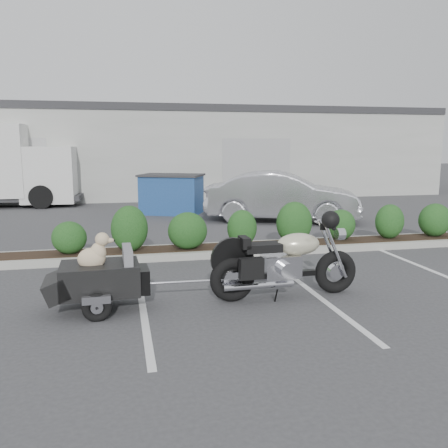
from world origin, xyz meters
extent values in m
plane|color=#38383A|center=(0.00, 0.00, 0.00)|extent=(90.00, 90.00, 0.00)
cube|color=#9E9E93|center=(1.00, 2.20, 0.07)|extent=(12.00, 1.00, 0.15)
cube|color=#9EA099|center=(0.00, 17.00, 2.00)|extent=(26.00, 10.00, 4.00)
torus|color=black|center=(-0.16, -0.96, 0.34)|extent=(0.70, 0.20, 0.69)
torus|color=black|center=(1.54, -0.90, 0.34)|extent=(0.70, 0.20, 0.69)
cylinder|color=silver|center=(-0.16, -0.96, 0.34)|extent=(0.29, 0.13, 0.29)
cylinder|color=silver|center=(1.54, -0.90, 0.34)|extent=(0.25, 0.11, 0.25)
cylinder|color=silver|center=(1.48, -1.01, 0.72)|extent=(0.45, 0.07, 0.92)
cylinder|color=silver|center=(1.47, -0.80, 0.72)|extent=(0.45, 0.07, 0.92)
cylinder|color=silver|center=(1.31, -0.91, 1.12)|extent=(0.06, 0.72, 0.04)
cylinder|color=silver|center=(1.60, -0.90, 0.95)|extent=(0.13, 0.19, 0.19)
sphere|color=black|center=(1.28, -1.22, 1.24)|extent=(0.28, 0.28, 0.27)
cube|color=silver|center=(0.61, -0.93, 0.50)|extent=(0.58, 0.37, 0.35)
cube|color=black|center=(0.72, -0.93, 0.36)|extent=(0.93, 0.13, 0.08)
ellipsoid|color=beige|center=(0.89, -0.92, 0.83)|extent=(0.69, 0.41, 0.34)
cube|color=black|center=(0.30, -0.94, 0.81)|extent=(0.58, 0.33, 0.12)
cube|color=black|center=(0.03, -0.95, 0.90)|extent=(0.13, 0.31, 0.17)
cylinder|color=silver|center=(0.21, -1.13, 0.27)|extent=(1.09, 0.13, 0.09)
cylinder|color=silver|center=(0.20, -0.76, 0.27)|extent=(1.09, 0.13, 0.09)
cube|color=black|center=(0.06, -1.24, 0.57)|extent=(0.36, 0.16, 0.31)
cube|color=black|center=(-2.08, -0.93, 0.46)|extent=(1.11, 0.78, 0.43)
cube|color=slate|center=(-1.69, -0.92, 0.74)|extent=(0.15, 0.64, 0.31)
cube|color=slate|center=(-2.03, -0.93, 0.57)|extent=(0.74, 0.66, 0.04)
cube|color=black|center=(-2.65, -0.95, 0.39)|extent=(0.42, 0.76, 0.38)
cube|color=black|center=(-1.51, -0.91, 0.41)|extent=(0.22, 0.52, 0.35)
torus|color=black|center=(-2.12, -1.37, 0.19)|extent=(0.41, 0.13, 0.40)
torus|color=black|center=(-2.15, -0.50, 0.19)|extent=(0.41, 0.13, 0.40)
cube|color=silver|center=(-2.12, -1.42, 0.31)|extent=(0.37, 0.10, 0.10)
cube|color=silver|center=(-2.15, -0.45, 0.31)|extent=(0.37, 0.10, 0.10)
cylinder|color=black|center=(-2.14, -0.93, 0.19)|extent=(0.07, 0.93, 0.04)
cylinder|color=silver|center=(-1.26, -0.90, 0.34)|extent=(0.62, 0.06, 0.04)
ellipsoid|color=#C8AF87|center=(-2.19, -0.93, 0.76)|extent=(0.40, 0.28, 0.31)
ellipsoid|color=#C8AF87|center=(-2.09, -0.93, 0.84)|extent=(0.23, 0.22, 0.29)
sphere|color=#C8AF87|center=(-2.03, -0.93, 1.03)|extent=(0.20, 0.20, 0.20)
ellipsoid|color=#C8AF87|center=(-1.94, -0.92, 1.01)|extent=(0.15, 0.09, 0.07)
sphere|color=black|center=(-1.88, -0.92, 1.01)|extent=(0.04, 0.04, 0.04)
ellipsoid|color=#C8AF87|center=(-2.07, -0.99, 1.05)|extent=(0.05, 0.04, 0.11)
ellipsoid|color=#C8AF87|center=(-2.08, -0.87, 1.05)|extent=(0.05, 0.04, 0.11)
cylinder|color=#C8AF87|center=(-2.06, -0.99, 0.65)|extent=(0.05, 0.05, 0.12)
cylinder|color=#C8AF87|center=(-2.07, -0.87, 0.65)|extent=(0.05, 0.05, 0.12)
imported|color=#B6B5BD|center=(3.09, 6.06, 0.76)|extent=(4.91, 3.17, 1.53)
cube|color=navy|center=(-0.04, 8.48, 0.65)|extent=(2.29, 1.96, 1.29)
cube|color=#2D2D30|center=(-0.04, 8.48, 1.31)|extent=(2.44, 2.10, 0.06)
cube|color=silver|center=(-4.36, 11.82, 1.21)|extent=(2.05, 2.33, 2.12)
cube|color=black|center=(-4.36, 11.82, 0.92)|extent=(0.18, 1.84, 0.97)
cylinder|color=black|center=(-4.62, 10.77, 0.43)|extent=(0.88, 0.32, 0.87)
cylinder|color=black|center=(-4.49, 12.89, 0.43)|extent=(0.88, 0.32, 0.87)
camera|label=1|loc=(-1.76, -7.66, 2.34)|focal=38.00mm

